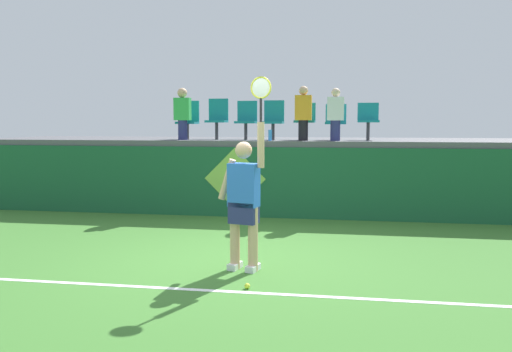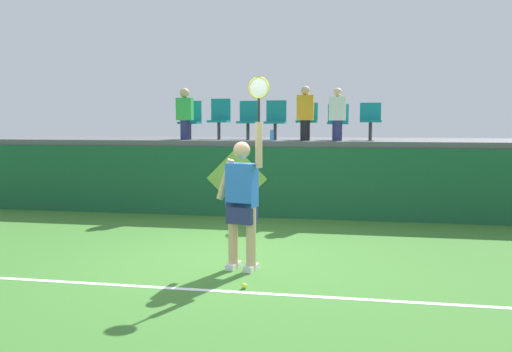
% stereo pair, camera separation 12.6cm
% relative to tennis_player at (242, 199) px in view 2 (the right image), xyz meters
% --- Properties ---
extents(ground_plane, '(40.00, 40.00, 0.00)m').
position_rel_tennis_player_xyz_m(ground_plane, '(-0.23, 0.40, -0.95)').
color(ground_plane, '#3D752D').
extents(court_back_wall, '(13.27, 0.20, 1.44)m').
position_rel_tennis_player_xyz_m(court_back_wall, '(-0.23, 3.91, -0.23)').
color(court_back_wall, '#195633').
rests_on(court_back_wall, ground_plane).
extents(spectator_platform, '(13.27, 2.89, 0.12)m').
position_rel_tennis_player_xyz_m(spectator_platform, '(-0.23, 5.31, 0.55)').
color(spectator_platform, '#56565B').
rests_on(spectator_platform, court_back_wall).
extents(court_baseline_stripe, '(11.94, 0.08, 0.01)m').
position_rel_tennis_player_xyz_m(court_baseline_stripe, '(-0.23, -0.92, -0.94)').
color(court_baseline_stripe, white).
rests_on(court_baseline_stripe, ground_plane).
extents(tennis_player, '(0.74, 0.34, 2.51)m').
position_rel_tennis_player_xyz_m(tennis_player, '(0.00, 0.00, 0.00)').
color(tennis_player, white).
rests_on(tennis_player, ground_plane).
extents(tennis_ball, '(0.07, 0.07, 0.07)m').
position_rel_tennis_player_xyz_m(tennis_ball, '(0.18, -0.78, -0.91)').
color(tennis_ball, '#D1E533').
rests_on(tennis_ball, ground_plane).
extents(water_bottle, '(0.08, 0.08, 0.23)m').
position_rel_tennis_player_xyz_m(water_bottle, '(-0.24, 4.08, 0.72)').
color(water_bottle, '#338CE5').
rests_on(water_bottle, spectator_platform).
extents(stadium_chair_0, '(0.44, 0.42, 0.86)m').
position_rel_tennis_player_xyz_m(stadium_chair_0, '(-2.18, 4.77, 1.07)').
color(stadium_chair_0, '#38383D').
rests_on(stadium_chair_0, spectator_platform).
extents(stadium_chair_1, '(0.44, 0.42, 0.90)m').
position_rel_tennis_player_xyz_m(stadium_chair_1, '(-1.51, 4.77, 1.10)').
color(stadium_chair_1, '#38383D').
rests_on(stadium_chair_1, spectator_platform).
extents(stadium_chair_2, '(0.44, 0.42, 0.85)m').
position_rel_tennis_player_xyz_m(stadium_chair_2, '(-0.86, 4.76, 1.07)').
color(stadium_chair_2, '#38383D').
rests_on(stadium_chair_2, spectator_platform).
extents(stadium_chair_3, '(0.44, 0.42, 0.86)m').
position_rel_tennis_player_xyz_m(stadium_chair_3, '(-0.26, 4.76, 1.07)').
color(stadium_chair_3, '#38383D').
rests_on(stadium_chair_3, spectator_platform).
extents(stadium_chair_4, '(0.44, 0.42, 0.80)m').
position_rel_tennis_player_xyz_m(stadium_chair_4, '(0.42, 4.76, 1.06)').
color(stadium_chair_4, '#38383D').
rests_on(stadium_chair_4, spectator_platform).
extents(stadium_chair_5, '(0.44, 0.42, 0.77)m').
position_rel_tennis_player_xyz_m(stadium_chair_5, '(1.08, 4.76, 1.03)').
color(stadium_chair_5, '#38383D').
rests_on(stadium_chair_5, spectator_platform).
extents(stadium_chair_6, '(0.44, 0.42, 0.79)m').
position_rel_tennis_player_xyz_m(stadium_chair_6, '(1.76, 4.75, 1.06)').
color(stadium_chair_6, '#38383D').
rests_on(stadium_chair_6, spectator_platform).
extents(spectator_0, '(0.34, 0.21, 1.11)m').
position_rel_tennis_player_xyz_m(spectator_0, '(-2.18, 4.35, 1.20)').
color(spectator_0, navy).
rests_on(spectator_0, spectator_platform).
extents(spectator_1, '(0.34, 0.20, 1.12)m').
position_rel_tennis_player_xyz_m(spectator_1, '(0.42, 4.31, 1.19)').
color(spectator_1, black).
rests_on(spectator_1, spectator_platform).
extents(spectator_2, '(0.34, 0.20, 1.07)m').
position_rel_tennis_player_xyz_m(spectator_2, '(1.08, 4.31, 1.16)').
color(spectator_2, navy).
rests_on(spectator_2, spectator_platform).
extents(wall_signage_mount, '(1.27, 0.01, 1.43)m').
position_rel_tennis_player_xyz_m(wall_signage_mount, '(-0.92, 3.81, -0.95)').
color(wall_signage_mount, '#195633').
rests_on(wall_signage_mount, ground_plane).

